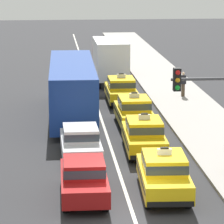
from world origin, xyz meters
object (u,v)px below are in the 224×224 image
bus_left_third (72,87)px  pedestrian_near_crosswalk (183,84)px  taxi_right_third (134,111)px  sedan_left_second (81,142)px  taxi_right_second (144,135)px  box_truck_right_fifth (110,59)px  taxi_right_nearest (164,173)px  traffic_light_pole (224,119)px  taxi_right_fourth (121,90)px  sedan_left_nearest (84,178)px

bus_left_third → pedestrian_near_crosswalk: 9.03m
taxi_right_third → pedestrian_near_crosswalk: size_ratio=2.82×
sedan_left_second → taxi_right_second: (3.06, 0.87, 0.03)m
taxi_right_third → box_truck_right_fifth: box_truck_right_fifth is taller
taxi_right_third → box_truck_right_fifth: 13.79m
taxi_right_nearest → traffic_light_pole: traffic_light_pole is taller
taxi_right_nearest → taxi_right_fourth: (0.14, 17.33, 0.00)m
taxi_right_nearest → taxi_right_third: 11.04m
sedan_left_second → traffic_light_pole: 9.99m
bus_left_third → pedestrian_near_crosswalk: bus_left_third is taller
sedan_left_nearest → taxi_right_fourth: taxi_right_fourth is taller
bus_left_third → taxi_right_third: bearing=-36.5°
box_truck_right_fifth → sedan_left_nearest: bearing=-97.3°
bus_left_third → box_truck_right_fifth: (3.17, 11.31, -0.04)m
sedan_left_second → box_truck_right_fifth: box_truck_right_fifth is taller
taxi_right_third → taxi_right_second: bearing=-91.8°
bus_left_third → taxi_right_second: 8.26m
sedan_left_nearest → taxi_right_nearest: 3.14m
pedestrian_near_crosswalk → taxi_right_second: bearing=-109.2°
taxi_right_nearest → traffic_light_pole: (1.43, -3.39, 2.94)m
taxi_right_third → traffic_light_pole: size_ratio=0.82×
sedan_left_second → taxi_right_third: size_ratio=0.95×
taxi_right_second → taxi_right_fourth: (0.10, 11.42, 0.00)m
bus_left_third → box_truck_right_fifth: size_ratio=1.61×
sedan_left_second → taxi_right_fourth: size_ratio=0.95×
sedan_left_second → taxi_right_second: bearing=15.8°
taxi_right_second → taxi_right_fourth: bearing=89.5°
taxi_right_fourth → traffic_light_pole: traffic_light_pole is taller
pedestrian_near_crosswalk → sedan_left_nearest: bearing=-112.0°
sedan_left_second → traffic_light_pole: (4.45, -8.43, 2.97)m
taxi_right_third → sedan_left_second: bearing=-118.2°
taxi_right_nearest → taxi_right_fourth: bearing=89.5°
taxi_right_nearest → box_truck_right_fifth: box_truck_right_fifth is taller
sedan_left_nearest → taxi_right_second: (3.17, 6.08, 0.03)m
taxi_right_second → sedan_left_second: bearing=-164.2°
sedan_left_nearest → pedestrian_near_crosswalk: (7.53, 18.62, 0.12)m
bus_left_third → box_truck_right_fifth: 11.74m
bus_left_third → traffic_light_pole: bearing=-75.0°
box_truck_right_fifth → pedestrian_near_crosswalk: bearing=-55.7°
taxi_right_third → box_truck_right_fifth: (-0.13, 13.76, 0.90)m
taxi_right_second → pedestrian_near_crosswalk: 13.27m
taxi_right_second → taxi_right_third: same height
sedan_left_nearest → taxi_right_second: size_ratio=0.94×
taxi_right_fourth → pedestrian_near_crosswalk: (4.25, 1.11, 0.09)m
sedan_left_second → pedestrian_near_crosswalk: bearing=61.0°
sedan_left_second → pedestrian_near_crosswalk: pedestrian_near_crosswalk is taller
sedan_left_nearest → traffic_light_pole: bearing=-35.2°
taxi_right_third → traffic_light_pole: bearing=-85.1°
sedan_left_nearest → taxi_right_third: (3.33, 11.21, 0.03)m
taxi_right_second → taxi_right_fourth: size_ratio=1.01×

